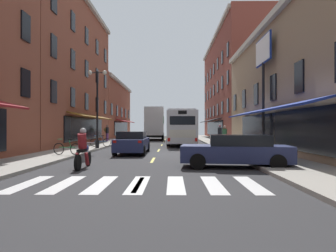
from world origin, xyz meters
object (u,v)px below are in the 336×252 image
object	(u,v)px
sedan_near	(133,142)
street_lamp_twin	(97,105)
transit_bus	(180,127)
bicycle_near	(100,142)
box_truck	(155,124)
sedan_far	(236,151)
pedestrian_mid	(225,136)
pedestrian_near	(107,132)
sedan_mid	(158,133)
billboard_sign	(263,63)
bicycle_mid	(67,148)
motorcycle_rider	(83,151)
pedestrian_far	(220,135)

from	to	relation	value
sedan_near	street_lamp_twin	size ratio (longest dim) A/B	0.81
transit_bus	bicycle_near	distance (m)	9.07
transit_bus	bicycle_near	xyz separation A→B (m)	(-6.60, -6.10, -1.21)
box_truck	sedan_far	world-z (taller)	box_truck
pedestrian_mid	pedestrian_near	bearing A→B (deg)	66.22
sedan_near	sedan_mid	world-z (taller)	sedan_near
billboard_sign	street_lamp_twin	distance (m)	12.22
transit_bus	pedestrian_mid	world-z (taller)	transit_bus
pedestrian_mid	bicycle_mid	bearing A→B (deg)	141.61
sedan_far	street_lamp_twin	bearing A→B (deg)	130.66
motorcycle_rider	bicycle_mid	distance (m)	4.97
pedestrian_far	street_lamp_twin	size ratio (longest dim) A/B	0.31
motorcycle_rider	bicycle_near	bearing A→B (deg)	100.32
sedan_mid	pedestrian_near	bearing A→B (deg)	-104.94
box_truck	pedestrian_near	world-z (taller)	box_truck
sedan_near	pedestrian_mid	world-z (taller)	pedestrian_mid
motorcycle_rider	pedestrian_near	world-z (taller)	pedestrian_near
billboard_sign	pedestrian_near	xyz separation A→B (m)	(-13.47, 13.78, -4.86)
pedestrian_far	sedan_far	bearing A→B (deg)	-135.73
pedestrian_mid	pedestrian_far	xyz separation A→B (m)	(0.14, 3.11, 0.05)
street_lamp_twin	pedestrian_near	bearing A→B (deg)	98.87
bicycle_mid	bicycle_near	bearing A→B (deg)	89.10
sedan_mid	pedestrian_mid	size ratio (longest dim) A/B	2.51
billboard_sign	motorcycle_rider	size ratio (longest dim) A/B	3.65
sedan_near	bicycle_near	distance (m)	5.84
bicycle_mid	box_truck	bearing A→B (deg)	81.64
transit_bus	pedestrian_near	size ratio (longest dim) A/B	6.62
sedan_near	pedestrian_far	distance (m)	9.49
billboard_sign	sedan_mid	distance (m)	33.52
billboard_sign	bicycle_near	distance (m)	13.64
billboard_sign	street_lamp_twin	world-z (taller)	billboard_sign
sedan_near	bicycle_mid	world-z (taller)	sedan_near
sedan_mid	bicycle_near	size ratio (longest dim) A/B	2.47
billboard_sign	sedan_near	distance (m)	10.10
sedan_far	sedan_mid	bearing A→B (deg)	97.61
pedestrian_mid	pedestrian_far	size ratio (longest dim) A/B	0.95
sedan_near	pedestrian_mid	xyz separation A→B (m)	(6.51, 3.65, 0.28)
transit_bus	pedestrian_mid	xyz separation A→B (m)	(3.15, -7.31, -0.70)
billboard_sign	bicycle_mid	distance (m)	13.53
box_truck	pedestrian_near	bearing A→B (deg)	-126.40
bicycle_near	bicycle_mid	xyz separation A→B (m)	(-0.11, -7.22, 0.00)
bicycle_mid	pedestrian_far	bearing A→B (deg)	42.40
pedestrian_near	pedestrian_far	xyz separation A→B (m)	(11.52, -7.87, -0.05)
bicycle_near	pedestrian_mid	xyz separation A→B (m)	(9.75, -1.20, 0.51)
motorcycle_rider	bicycle_mid	size ratio (longest dim) A/B	1.23
sedan_near	pedestrian_near	xyz separation A→B (m)	(-4.88, 14.63, 0.38)
sedan_near	motorcycle_rider	size ratio (longest dim) A/B	2.28
box_truck	pedestrian_mid	xyz separation A→B (m)	(6.36, -17.79, -1.18)
sedan_far	bicycle_near	xyz separation A→B (m)	(-8.46, 11.28, -0.20)
sedan_mid	street_lamp_twin	distance (m)	29.83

